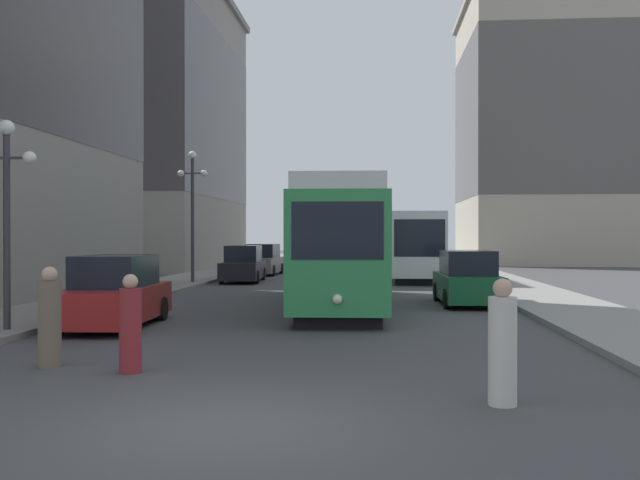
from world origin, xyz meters
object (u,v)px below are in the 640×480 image
streetcar (342,242)px  parked_car_left_far (263,261)px  parked_car_left_mid (243,265)px  transit_bus (417,242)px  pedestrian_on_sidewalk (130,327)px  pedestrian_crossing_far (50,320)px  lamp_post_left_near (7,190)px  parked_car_right_far (467,280)px  pedestrian_crossing_near (502,346)px  lamp_post_left_far (192,197)px  parked_car_left_near (115,294)px

streetcar → parked_car_left_far: size_ratio=2.82×
streetcar → parked_car_left_mid: 13.08m
transit_bus → pedestrian_on_sidewalk: size_ratio=7.12×
streetcar → pedestrian_crossing_far: streetcar is taller
parked_car_left_far → lamp_post_left_near: lamp_post_left_near is taller
parked_car_right_far → lamp_post_left_near: size_ratio=0.92×
transit_bus → lamp_post_left_near: 24.99m
pedestrian_crossing_near → pedestrian_crossing_far: bearing=43.8°
pedestrian_on_sidewalk → transit_bus: bearing=-108.9°
pedestrian_crossing_near → pedestrian_on_sidewalk: pedestrian_crossing_near is taller
streetcar → pedestrian_crossing_near: (2.83, -13.42, -1.29)m
transit_bus → lamp_post_left_far: bearing=-149.3°
streetcar → parked_car_right_far: size_ratio=2.88×
transit_bus → pedestrian_crossing_near: 28.49m
parked_car_left_near → lamp_post_left_far: bearing=94.9°
pedestrian_crossing_far → streetcar: bearing=-41.3°
lamp_post_left_near → parked_car_left_near: bearing=42.8°
streetcar → pedestrian_crossing_far: bearing=-114.3°
parked_car_right_far → lamp_post_left_near: 14.44m
parked_car_left_near → pedestrian_crossing_far: (0.87, -5.43, -0.02)m
parked_car_left_near → pedestrian_crossing_far: bearing=-83.3°
pedestrian_crossing_near → pedestrian_on_sidewalk: bearing=43.3°
pedestrian_on_sidewalk → streetcar: bearing=-110.2°
parked_car_left_mid → parked_car_left_far: 6.20m
streetcar → lamp_post_left_near: (-7.42, -7.50, 1.28)m
streetcar → pedestrian_crossing_near: 13.78m
parked_car_left_near → streetcar: bearing=43.7°
parked_car_left_mid → pedestrian_on_sidewalk: (2.49, -23.38, -0.06)m
parked_car_left_mid → parked_car_left_far: (0.00, 6.20, -0.00)m
pedestrian_on_sidewalk → lamp_post_left_near: lamp_post_left_near is taller
lamp_post_left_near → transit_bus: bearing=64.6°
parked_car_left_mid → pedestrian_on_sidewalk: size_ratio=2.95×
lamp_post_left_near → pedestrian_on_sidewalk: bearing=-43.1°
streetcar → pedestrian_crossing_far: size_ratio=7.25×
transit_bus → parked_car_left_far: (-8.81, 2.95, -1.10)m
parked_car_left_near → parked_car_left_mid: (-0.00, 17.52, 0.00)m
parked_car_left_far → pedestrian_crossing_near: 32.50m
parked_car_left_far → parked_car_left_near: bearing=-87.9°
parked_car_left_mid → pedestrian_crossing_near: size_ratio=2.84×
lamp_post_left_near → pedestrian_crossing_near: bearing=-30.0°
pedestrian_on_sidewalk → pedestrian_crossing_far: bearing=-20.5°
parked_car_left_near → parked_car_right_far: 11.66m
parked_car_left_near → parked_car_right_far: same height
pedestrian_on_sidewalk → parked_car_right_far: bearing=-125.7°
transit_bus → parked_car_left_far: 9.35m
parked_car_left_near → lamp_post_left_near: size_ratio=0.96×
streetcar → parked_car_left_far: (-5.52, 17.99, -1.26)m
streetcar → parked_car_right_far: bearing=8.7°
streetcar → parked_car_left_far: bearing=105.4°
pedestrian_crossing_far → lamp_post_left_far: bearing=-11.0°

